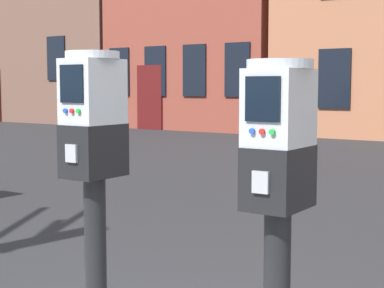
% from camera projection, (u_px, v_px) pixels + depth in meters
% --- Properties ---
extents(parking_meter_near_kerb, '(0.22, 0.25, 1.43)m').
position_uv_depth(parking_meter_near_kerb, '(94.00, 162.00, 2.46)').
color(parking_meter_near_kerb, black).
rests_on(parking_meter_near_kerb, sidewalk_slab).
extents(parking_meter_twin_adjacent, '(0.22, 0.25, 1.37)m').
position_uv_depth(parking_meter_twin_adjacent, '(278.00, 190.00, 2.00)').
color(parking_meter_twin_adjacent, black).
rests_on(parking_meter_twin_adjacent, sidewalk_slab).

